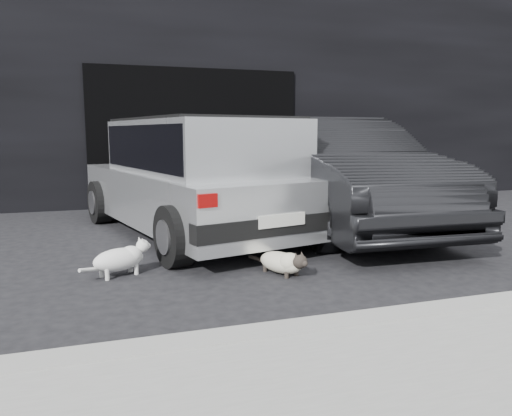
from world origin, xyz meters
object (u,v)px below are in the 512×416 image
object	(u,v)px
second_car	(334,173)
cat_siamese	(284,262)
silver_hatchback	(198,172)
cat_white	(122,258)

from	to	relation	value
second_car	cat_siamese	world-z (taller)	second_car
silver_hatchback	cat_siamese	distance (m)	2.38
silver_hatchback	cat_white	xyz separation A→B (m)	(-1.13, -1.74, -0.69)
cat_siamese	cat_white	bearing A→B (deg)	-39.98
second_car	cat_siamese	bearing A→B (deg)	-124.71
cat_white	silver_hatchback	bearing A→B (deg)	124.88
second_car	cat_white	size ratio (longest dim) A/B	6.96
second_car	cat_white	distance (m)	3.57
silver_hatchback	cat_siamese	size ratio (longest dim) A/B	6.35
second_car	cat_siamese	size ratio (longest dim) A/B	6.77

